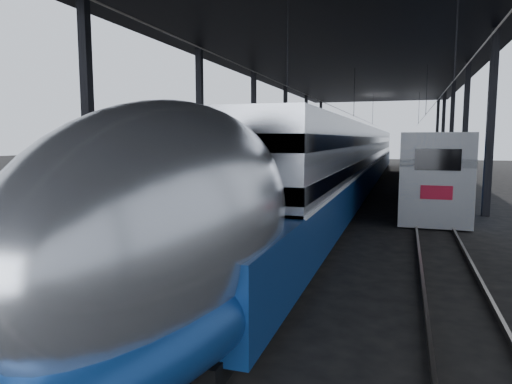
% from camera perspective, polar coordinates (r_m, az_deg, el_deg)
% --- Properties ---
extents(ground, '(160.00, 160.00, 0.00)m').
position_cam_1_polar(ground, '(11.87, -12.11, -12.18)').
color(ground, black).
rests_on(ground, ground).
extents(platform, '(6.00, 80.00, 1.00)m').
position_cam_1_polar(platform, '(31.25, 0.83, 0.61)').
color(platform, '#4C4C4F').
rests_on(platform, ground).
extents(yellow_strip, '(0.30, 80.00, 0.01)m').
position_cam_1_polar(yellow_strip, '(30.49, 5.86, 1.37)').
color(yellow_strip, gold).
rests_on(yellow_strip, platform).
extents(rails, '(6.52, 80.00, 0.16)m').
position_cam_1_polar(rails, '(29.94, 15.61, -0.72)').
color(rails, slate).
rests_on(rails, ground).
extents(canopy, '(18.00, 75.00, 9.47)m').
position_cam_1_polar(canopy, '(30.39, 11.06, 16.62)').
color(canopy, black).
rests_on(canopy, ground).
extents(tgv_train, '(3.22, 65.20, 4.61)m').
position_cam_1_polar(tgv_train, '(34.87, 11.98, 3.83)').
color(tgv_train, '#B2B4B9').
rests_on(tgv_train, ground).
extents(second_train, '(2.96, 56.05, 4.07)m').
position_cam_1_polar(second_train, '(47.35, 19.69, 4.18)').
color(second_train, navy).
rests_on(second_train, ground).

